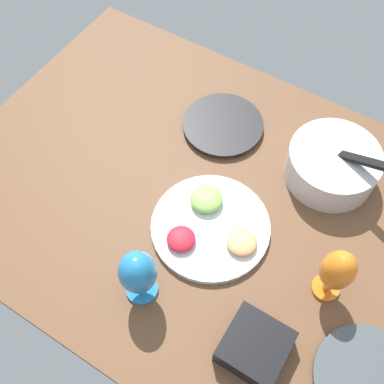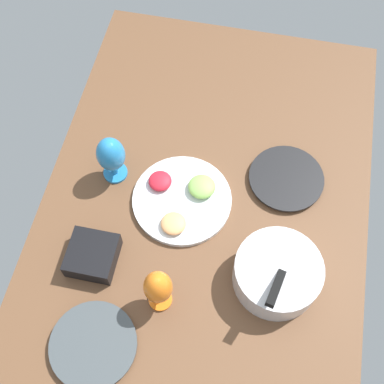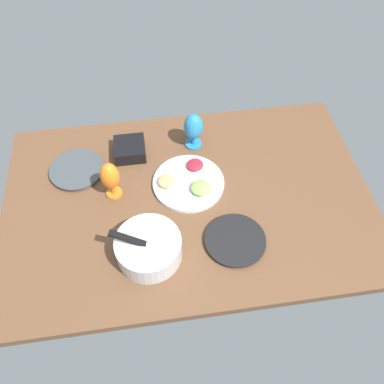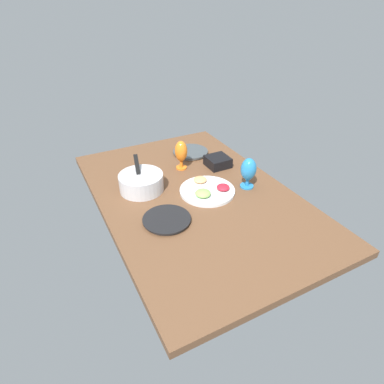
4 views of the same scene
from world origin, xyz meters
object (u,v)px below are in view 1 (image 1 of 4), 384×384
(mixing_bowl, at_px, (333,164))
(square_bowl_black, at_px, (255,346))
(hurricane_glass_orange, at_px, (337,271))
(dinner_plate_right, at_px, (367,380))
(hurricane_glass_blue, at_px, (138,273))
(dinner_plate_left, at_px, (223,125))
(fruit_platter, at_px, (210,225))

(mixing_bowl, bearing_deg, square_bowl_black, -84.99)
(mixing_bowl, bearing_deg, hurricane_glass_orange, -67.88)
(dinner_plate_right, xyz_separation_m, hurricane_glass_blue, (-0.55, -0.09, 0.10))
(dinner_plate_left, xyz_separation_m, dinner_plate_right, (0.64, -0.47, 0.00))
(dinner_plate_left, bearing_deg, dinner_plate_right, -36.00)
(fruit_platter, relative_size, square_bowl_black, 2.24)
(fruit_platter, height_order, square_bowl_black, square_bowl_black)
(fruit_platter, xyz_separation_m, square_bowl_black, (0.25, -0.22, 0.02))
(dinner_plate_right, distance_m, mixing_bowl, 0.56)
(square_bowl_black, bearing_deg, mixing_bowl, 95.01)
(dinner_plate_right, relative_size, hurricane_glass_blue, 1.32)
(dinner_plate_right, bearing_deg, fruit_platter, 163.53)
(dinner_plate_left, relative_size, fruit_platter, 0.77)
(dinner_plate_right, bearing_deg, hurricane_glass_orange, 137.41)
(mixing_bowl, xyz_separation_m, hurricane_glass_orange, (0.13, -0.32, 0.06))
(dinner_plate_left, distance_m, hurricane_glass_blue, 0.57)
(hurricane_glass_blue, bearing_deg, square_bowl_black, 3.29)
(mixing_bowl, relative_size, fruit_platter, 0.83)
(dinner_plate_right, distance_m, square_bowl_black, 0.26)
(dinner_plate_left, relative_size, hurricane_glass_orange, 1.29)
(hurricane_glass_orange, bearing_deg, square_bowl_black, -109.95)
(fruit_platter, height_order, hurricane_glass_blue, hurricane_glass_blue)
(dinner_plate_left, bearing_deg, hurricane_glass_blue, -81.05)
(mixing_bowl, bearing_deg, hurricane_glass_blue, -114.45)
(hurricane_glass_orange, bearing_deg, mixing_bowl, 112.12)
(dinner_plate_right, bearing_deg, dinner_plate_left, 144.00)
(fruit_platter, bearing_deg, mixing_bowl, 58.39)
(dinner_plate_left, distance_m, fruit_platter, 0.35)
(hurricane_glass_orange, bearing_deg, dinner_plate_right, -42.59)
(fruit_platter, relative_size, hurricane_glass_blue, 1.71)
(dinner_plate_right, distance_m, hurricane_glass_blue, 0.57)
(dinner_plate_left, bearing_deg, fruit_platter, -65.73)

